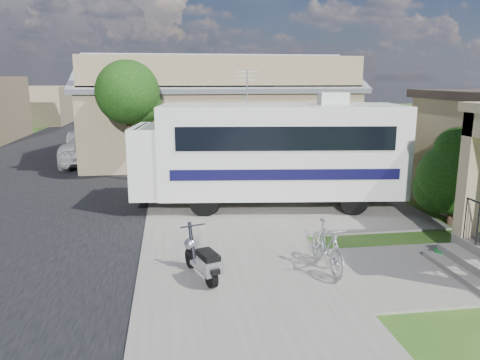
{
  "coord_description": "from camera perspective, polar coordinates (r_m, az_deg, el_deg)",
  "views": [
    {
      "loc": [
        -2.26,
        -9.24,
        3.89
      ],
      "look_at": [
        -0.5,
        2.5,
        1.3
      ],
      "focal_mm": 35.0,
      "sensor_mm": 36.0,
      "label": 1
    }
  ],
  "objects": [
    {
      "name": "ground",
      "position": [
        10.28,
        4.9,
        -9.98
      ],
      "size": [
        120.0,
        120.0,
        0.0
      ],
      "primitive_type": "plane",
      "color": "#204913"
    },
    {
      "name": "street_slab",
      "position": [
        20.32,
        -23.28,
        0.28
      ],
      "size": [
        9.0,
        80.0,
        0.02
      ],
      "primitive_type": "cube",
      "color": "black",
      "rests_on": "ground"
    },
    {
      "name": "sidewalk_slab",
      "position": [
        19.67,
        -4.68,
        0.95
      ],
      "size": [
        4.0,
        80.0,
        0.06
      ],
      "primitive_type": "cube",
      "color": "#65635B",
      "rests_on": "ground"
    },
    {
      "name": "driveway_slab",
      "position": [
        14.76,
        6.55,
        -2.95
      ],
      "size": [
        7.0,
        6.0,
        0.05
      ],
      "primitive_type": "cube",
      "color": "#65635B",
      "rests_on": "ground"
    },
    {
      "name": "walk_slab",
      "position": [
        10.51,
        22.62,
        -10.26
      ],
      "size": [
        4.0,
        3.0,
        0.05
      ],
      "primitive_type": "cube",
      "color": "#65635B",
      "rests_on": "ground"
    },
    {
      "name": "warehouse",
      "position": [
        23.4,
        -2.97,
        7.63
      ],
      "size": [
        12.5,
        8.4,
        5.04
      ],
      "color": "brown",
      "rests_on": "ground"
    },
    {
      "name": "distant_bldg_near",
      "position": [
        45.14,
        -25.17,
        8.25
      ],
      "size": [
        8.0,
        7.0,
        3.2
      ],
      "primitive_type": "cube",
      "color": "brown",
      "rests_on": "ground"
    },
    {
      "name": "street_tree_a",
      "position": [
        18.36,
        -13.21,
        9.99
      ],
      "size": [
        2.44,
        2.4,
        4.58
      ],
      "color": "black",
      "rests_on": "ground"
    },
    {
      "name": "street_tree_b",
      "position": [
        28.34,
        -11.64,
        11.06
      ],
      "size": [
        2.44,
        2.4,
        4.73
      ],
      "color": "black",
      "rests_on": "ground"
    },
    {
      "name": "street_tree_c",
      "position": [
        37.33,
        -10.92,
        10.89
      ],
      "size": [
        2.44,
        2.4,
        4.42
      ],
      "color": "black",
      "rests_on": "ground"
    },
    {
      "name": "motorhome",
      "position": [
        14.23,
        3.74,
        3.65
      ],
      "size": [
        8.22,
        3.42,
        4.09
      ],
      "rotation": [
        0.0,
        0.0,
        -0.12
      ],
      "color": "silver",
      "rests_on": "ground"
    },
    {
      "name": "shrub",
      "position": [
        13.81,
        24.73,
        0.57
      ],
      "size": [
        2.15,
        2.06,
        2.64
      ],
      "color": "black",
      "rests_on": "ground"
    },
    {
      "name": "scooter",
      "position": [
        9.2,
        -4.58,
        -9.75
      ],
      "size": [
        0.74,
        1.46,
        0.98
      ],
      "rotation": [
        0.0,
        0.0,
        0.32
      ],
      "color": "black",
      "rests_on": "ground"
    },
    {
      "name": "bicycle",
      "position": [
        9.75,
        10.56,
        -8.26
      ],
      "size": [
        0.57,
        1.69,
        1.0
      ],
      "primitive_type": "imported",
      "rotation": [
        0.0,
        0.0,
        0.06
      ],
      "color": "#A0A0A7",
      "rests_on": "ground"
    },
    {
      "name": "pickup_truck",
      "position": [
        22.82,
        -17.26,
        3.88
      ],
      "size": [
        2.68,
        5.56,
        1.52
      ],
      "primitive_type": "imported",
      "rotation": [
        0.0,
        0.0,
        3.17
      ],
      "color": "silver",
      "rests_on": "ground"
    },
    {
      "name": "van",
      "position": [
        29.3,
        -16.59,
        5.88
      ],
      "size": [
        3.44,
        6.32,
        1.74
      ],
      "primitive_type": "imported",
      "rotation": [
        0.0,
        0.0,
        -0.17
      ],
      "color": "silver",
      "rests_on": "ground"
    },
    {
      "name": "garden_hose",
      "position": [
        11.32,
        23.4,
        -8.42
      ],
      "size": [
        0.36,
        0.36,
        0.16
      ],
      "primitive_type": "cylinder",
      "color": "#146826",
      "rests_on": "ground"
    }
  ]
}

